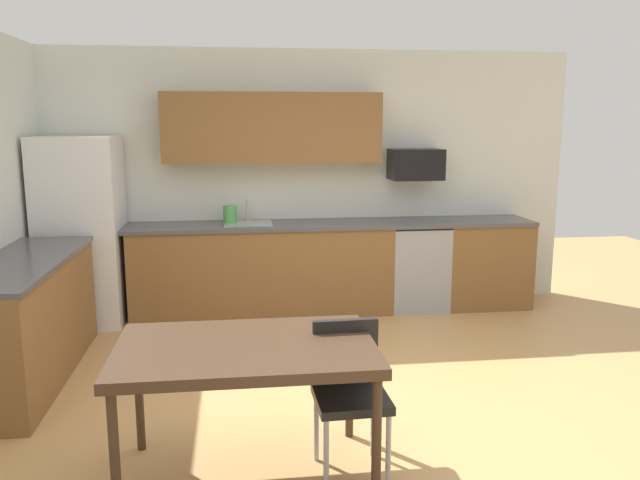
# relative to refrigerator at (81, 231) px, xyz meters

# --- Properties ---
(ground_plane) EXTENTS (12.00, 12.00, 0.00)m
(ground_plane) POSITION_rel_refrigerator_xyz_m (2.18, -2.22, -0.91)
(ground_plane) COLOR tan
(wall_back) EXTENTS (5.80, 0.10, 2.70)m
(wall_back) POSITION_rel_refrigerator_xyz_m (2.18, 0.43, 0.44)
(wall_back) COLOR silver
(wall_back) RESTS_ON ground
(cabinet_run_back) EXTENTS (2.64, 0.60, 0.90)m
(cabinet_run_back) POSITION_rel_refrigerator_xyz_m (1.75, 0.08, -0.46)
(cabinet_run_back) COLOR brown
(cabinet_run_back) RESTS_ON ground
(cabinet_run_back_right) EXTENTS (0.91, 0.60, 0.90)m
(cabinet_run_back_right) POSITION_rel_refrigerator_xyz_m (4.13, 0.08, -0.46)
(cabinet_run_back_right) COLOR brown
(cabinet_run_back_right) RESTS_ON ground
(cabinet_run_left) EXTENTS (0.60, 2.00, 0.90)m
(cabinet_run_left) POSITION_rel_refrigerator_xyz_m (-0.12, -1.42, -0.46)
(cabinet_run_left) COLOR brown
(cabinet_run_left) RESTS_ON ground
(countertop_back) EXTENTS (4.80, 0.64, 0.04)m
(countertop_back) POSITION_rel_refrigerator_xyz_m (2.18, 0.08, 0.01)
(countertop_back) COLOR #4C4C51
(countertop_back) RESTS_ON cabinet_run_back
(countertop_left) EXTENTS (0.64, 2.00, 0.04)m
(countertop_left) POSITION_rel_refrigerator_xyz_m (-0.12, -1.42, 0.01)
(countertop_left) COLOR #4C4C51
(countertop_left) RESTS_ON cabinet_run_left
(upper_cabinets_back) EXTENTS (2.20, 0.34, 0.70)m
(upper_cabinets_back) POSITION_rel_refrigerator_xyz_m (1.88, 0.21, 0.99)
(upper_cabinets_back) COLOR brown
(refrigerator) EXTENTS (0.76, 0.70, 1.82)m
(refrigerator) POSITION_rel_refrigerator_xyz_m (0.00, 0.00, 0.00)
(refrigerator) COLOR white
(refrigerator) RESTS_ON ground
(oven_range) EXTENTS (0.60, 0.60, 0.91)m
(oven_range) POSITION_rel_refrigerator_xyz_m (3.37, 0.08, -0.46)
(oven_range) COLOR #999BA0
(oven_range) RESTS_ON ground
(microwave) EXTENTS (0.54, 0.36, 0.32)m
(microwave) POSITION_rel_refrigerator_xyz_m (3.37, 0.18, 0.61)
(microwave) COLOR black
(sink_basin) EXTENTS (0.48, 0.40, 0.14)m
(sink_basin) POSITION_rel_refrigerator_xyz_m (1.61, 0.08, -0.03)
(sink_basin) COLOR #A5A8AD
(sink_basin) RESTS_ON countertop_back
(sink_faucet) EXTENTS (0.02, 0.02, 0.24)m
(sink_faucet) POSITION_rel_refrigerator_xyz_m (1.61, 0.26, 0.13)
(sink_faucet) COLOR #B2B5BA
(sink_faucet) RESTS_ON countertop_back
(dining_table) EXTENTS (1.40, 0.90, 0.78)m
(dining_table) POSITION_rel_refrigerator_xyz_m (1.54, -3.04, -0.20)
(dining_table) COLOR #422D1E
(dining_table) RESTS_ON ground
(chair_near_table) EXTENTS (0.41, 0.41, 0.85)m
(chair_near_table) POSITION_rel_refrigerator_xyz_m (2.11, -3.02, -0.41)
(chair_near_table) COLOR black
(chair_near_table) RESTS_ON ground
(kettle) EXTENTS (0.14, 0.14, 0.20)m
(kettle) POSITION_rel_refrigerator_xyz_m (1.43, 0.13, 0.11)
(kettle) COLOR #4CA54C
(kettle) RESTS_ON countertop_back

